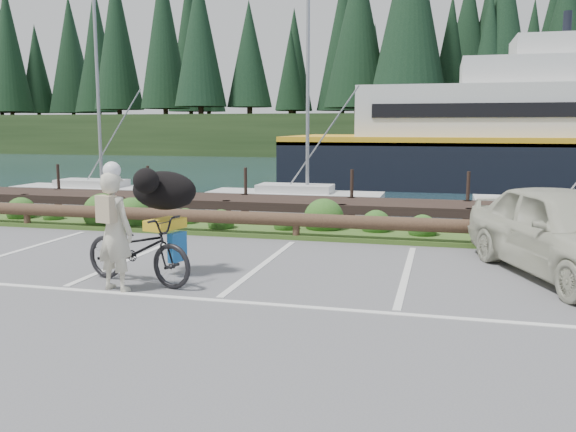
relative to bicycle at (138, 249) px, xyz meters
name	(u,v)px	position (x,y,z in m)	size (l,w,h in m)	color
ground	(225,293)	(1.58, -0.24, -0.56)	(72.00, 72.00, 0.00)	#565658
harbor_backdrop	(424,144)	(1.97, 78.23, -0.56)	(170.00, 160.00, 30.00)	#162C36
vegetation_strip	(303,232)	(1.58, 5.06, -0.51)	(34.00, 1.60, 0.10)	#3D5B21
log_rail	(296,240)	(1.58, 4.36, -0.56)	(32.00, 0.30, 0.60)	#443021
bicycle	(138,249)	(0.00, 0.00, 0.00)	(0.74, 2.13, 1.12)	black
cyclist	(114,232)	(-0.13, -0.48, 0.36)	(0.67, 0.44, 1.85)	beige
dog	(164,190)	(0.17, 0.66, 0.89)	(1.14, 0.56, 0.66)	black
parked_car	(567,231)	(6.79, 2.16, 0.22)	(1.84, 4.58, 1.56)	#BABAA3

